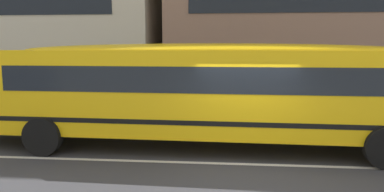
{
  "coord_description": "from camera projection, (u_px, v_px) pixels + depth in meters",
  "views": [
    {
      "loc": [
        -0.52,
        -8.76,
        2.91
      ],
      "look_at": [
        -1.41,
        0.72,
        1.61
      ],
      "focal_mm": 33.55,
      "sensor_mm": 36.0,
      "label": 1
    }
  ],
  "objects": [
    {
      "name": "lane_centreline",
      "position": [
        245.0,
        164.0,
        8.98
      ],
      "size": [
        110.0,
        0.16,
        0.01
      ],
      "primitive_type": "cube",
      "color": "silver",
      "rests_on": "ground_plane"
    },
    {
      "name": "school_bus",
      "position": [
        200.0,
        86.0,
        10.28
      ],
      "size": [
        13.58,
        3.45,
        3.02
      ],
      "rotation": [
        0.0,
        0.0,
        3.11
      ],
      "color": "yellow",
      "rests_on": "ground_plane"
    },
    {
      "name": "ground_plane",
      "position": [
        245.0,
        164.0,
        8.98
      ],
      "size": [
        400.0,
        400.0,
        0.0
      ],
      "primitive_type": "plane",
      "color": "#38383D"
    },
    {
      "name": "sidewalk_far",
      "position": [
        236.0,
        110.0,
        16.64
      ],
      "size": [
        120.0,
        3.0,
        0.01
      ],
      "primitive_type": "cube",
      "color": "gray",
      "rests_on": "ground_plane"
    }
  ]
}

